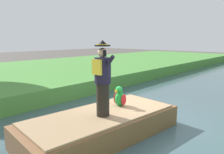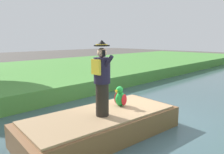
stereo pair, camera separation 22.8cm
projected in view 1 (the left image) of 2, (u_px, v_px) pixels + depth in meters
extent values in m
plane|color=#4C4742|center=(135.00, 124.00, 6.73)|extent=(80.00, 80.00, 0.00)
cube|color=#3D565B|center=(135.00, 122.00, 6.72)|extent=(6.41, 48.00, 0.10)
cube|color=#478438|center=(12.00, 78.00, 12.44)|extent=(10.99, 48.00, 0.75)
cube|color=brown|center=(102.00, 125.00, 5.63)|extent=(2.19, 4.35, 0.56)
cube|color=#997A56|center=(102.00, 114.00, 5.57)|extent=(2.02, 4.00, 0.05)
cylinder|color=black|center=(103.00, 100.00, 5.33)|extent=(0.32, 0.32, 0.82)
cylinder|color=black|center=(103.00, 70.00, 5.20)|extent=(0.40, 0.40, 0.62)
cube|color=gold|center=(97.00, 67.00, 5.05)|extent=(0.28, 0.06, 0.36)
sphere|color=#DBA884|center=(103.00, 53.00, 5.13)|extent=(0.23, 0.23, 0.23)
cylinder|color=black|center=(102.00, 46.00, 5.10)|extent=(0.38, 0.38, 0.03)
cone|color=black|center=(102.00, 43.00, 5.09)|extent=(0.26, 0.26, 0.12)
cylinder|color=gold|center=(102.00, 45.00, 5.10)|extent=(0.29, 0.29, 0.02)
cylinder|color=black|center=(108.00, 64.00, 5.00)|extent=(0.38, 0.09, 0.43)
cube|color=black|center=(105.00, 53.00, 5.00)|extent=(0.03, 0.08, 0.15)
ellipsoid|color=green|center=(120.00, 99.00, 6.16)|extent=(0.26, 0.32, 0.40)
sphere|color=green|center=(119.00, 90.00, 6.09)|extent=(0.20, 0.20, 0.20)
cone|color=yellow|center=(117.00, 91.00, 6.02)|extent=(0.09, 0.09, 0.09)
ellipsoid|color=red|center=(116.00, 98.00, 6.26)|extent=(0.08, 0.20, 0.32)
ellipsoid|color=red|center=(124.00, 100.00, 6.07)|extent=(0.08, 0.20, 0.32)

